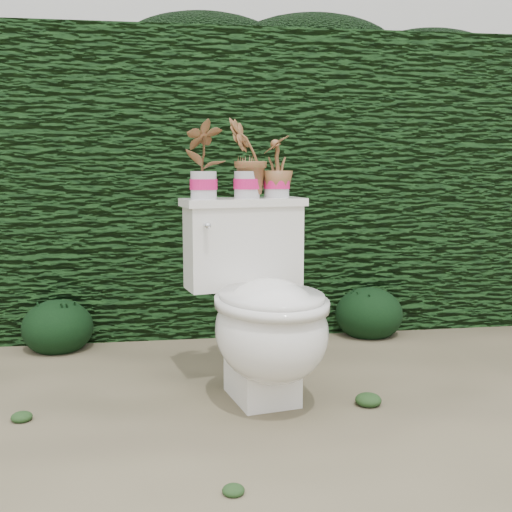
{
  "coord_description": "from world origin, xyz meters",
  "views": [
    {
      "loc": [
        -0.28,
        -2.2,
        0.91
      ],
      "look_at": [
        0.11,
        0.31,
        0.55
      ],
      "focal_mm": 45.0,
      "sensor_mm": 36.0,
      "label": 1
    }
  ],
  "objects": [
    {
      "name": "ground",
      "position": [
        0.0,
        0.0,
        0.0
      ],
      "size": [
        60.0,
        60.0,
        0.0
      ],
      "primitive_type": "plane",
      "color": "gray",
      "rests_on": "ground"
    },
    {
      "name": "hedge",
      "position": [
        0.0,
        1.6,
        0.8
      ],
      "size": [
        8.0,
        1.0,
        1.6
      ],
      "primitive_type": "cube",
      "color": "#183D14",
      "rests_on": "ground"
    },
    {
      "name": "house_wall",
      "position": [
        0.6,
        6.0,
        2.0
      ],
      "size": [
        8.0,
        3.5,
        4.0
      ],
      "primitive_type": "cube",
      "color": "silver",
      "rests_on": "ground"
    },
    {
      "name": "toilet",
      "position": [
        0.12,
        0.17,
        0.36
      ],
      "size": [
        0.57,
        0.75,
        0.78
      ],
      "rotation": [
        0.0,
        0.0,
        0.19
      ],
      "color": "white",
      "rests_on": "ground"
    },
    {
      "name": "potted_plant_left",
      "position": [
        -0.09,
        0.37,
        0.92
      ],
      "size": [
        0.19,
        0.16,
        0.3
      ],
      "primitive_type": "imported",
      "rotation": [
        0.0,
        0.0,
        3.57
      ],
      "color": "#296720",
      "rests_on": "toilet"
    },
    {
      "name": "potted_plant_center",
      "position": [
        0.09,
        0.41,
        0.93
      ],
      "size": [
        0.21,
        0.2,
        0.31
      ],
      "primitive_type": "imported",
      "rotation": [
        0.0,
        0.0,
        3.62
      ],
      "color": "#296720",
      "rests_on": "toilet"
    },
    {
      "name": "potted_plant_right",
      "position": [
        0.21,
        0.43,
        0.9
      ],
      "size": [
        0.15,
        0.15,
        0.24
      ],
      "primitive_type": "imported",
      "rotation": [
        0.0,
        0.0,
        4.59
      ],
      "color": "#296720",
      "rests_on": "toilet"
    },
    {
      "name": "liriope_clump_1",
      "position": [
        -0.78,
        1.02,
        0.14
      ],
      "size": [
        0.35,
        0.35,
        0.28
      ],
      "primitive_type": "ellipsoid",
      "color": "black",
      "rests_on": "ground"
    },
    {
      "name": "liriope_clump_2",
      "position": [
        0.84,
        1.05,
        0.14
      ],
      "size": [
        0.36,
        0.36,
        0.29
      ],
      "primitive_type": "ellipsoid",
      "color": "black",
      "rests_on": "ground"
    }
  ]
}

